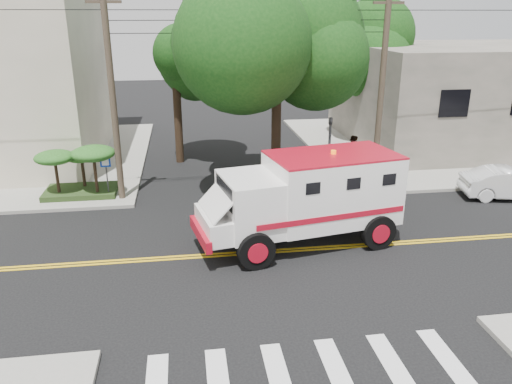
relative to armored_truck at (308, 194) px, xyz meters
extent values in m
plane|color=black|center=(-1.57, -0.58, -1.87)|extent=(100.00, 100.00, 0.00)
cube|color=gray|center=(11.93, 12.92, -1.80)|extent=(17.00, 17.00, 0.15)
cube|color=#5E5C51|center=(13.43, 13.42, 1.28)|extent=(14.00, 12.00, 6.00)
cylinder|color=#382D23|center=(-7.17, 5.42, 2.63)|extent=(0.28, 0.28, 9.00)
cylinder|color=#382D23|center=(4.73, 5.62, 2.63)|extent=(0.28, 0.28, 9.00)
cylinder|color=black|center=(-0.07, 5.92, 1.63)|extent=(0.44, 0.44, 7.00)
sphere|color=#0F360E|center=(-0.07, 5.92, 5.13)|extent=(5.32, 5.32, 5.32)
sphere|color=#0F360E|center=(1.07, 5.16, 5.70)|extent=(4.56, 4.56, 4.56)
cylinder|color=black|center=(-4.57, 11.42, 0.93)|extent=(0.44, 0.44, 5.60)
sphere|color=#0F360E|center=(-4.57, 11.42, 3.73)|extent=(3.92, 3.92, 3.92)
sphere|color=#0F360E|center=(-3.73, 10.86, 4.15)|extent=(3.36, 3.36, 3.36)
cylinder|color=black|center=(6.93, 15.42, 1.10)|extent=(0.44, 0.44, 5.95)
sphere|color=#0F360E|center=(6.93, 15.42, 4.08)|extent=(4.20, 4.20, 4.20)
sphere|color=#0F360E|center=(7.83, 14.82, 4.53)|extent=(3.60, 3.60, 3.60)
cylinder|color=#3F3F42|center=(2.23, 5.02, -0.07)|extent=(0.12, 0.12, 3.60)
imported|color=#3F3F42|center=(2.23, 5.02, 1.28)|extent=(0.15, 0.18, 0.90)
cylinder|color=#3F3F42|center=(-7.77, 5.62, -0.87)|extent=(0.06, 0.06, 2.00)
cube|color=#0C33A5|center=(-7.77, 5.56, -0.07)|extent=(0.45, 0.03, 0.45)
cube|color=#1E3314|center=(-9.07, 6.22, -1.60)|extent=(3.20, 2.00, 0.24)
cylinder|color=black|center=(-9.97, 5.92, -0.72)|extent=(0.14, 0.14, 1.52)
ellipsoid|color=#1E4915|center=(-9.97, 5.92, 0.13)|extent=(1.73, 1.73, 0.60)
cylinder|color=black|center=(-8.97, 6.62, -0.80)|extent=(0.14, 0.14, 1.36)
ellipsoid|color=#1E4915|center=(-8.97, 6.62, -0.04)|extent=(1.55, 1.55, 0.54)
cylinder|color=black|center=(-8.27, 5.72, -0.64)|extent=(0.14, 0.14, 1.68)
ellipsoid|color=#1E4915|center=(-8.27, 5.72, 0.30)|extent=(1.91, 1.91, 0.66)
cube|color=white|center=(0.92, 0.17, 0.14)|extent=(4.89, 3.43, 2.41)
cube|color=white|center=(-2.13, -0.40, -0.09)|extent=(2.27, 2.83, 1.95)
cube|color=black|center=(-3.01, -0.56, 0.43)|extent=(0.43, 1.93, 0.80)
cube|color=white|center=(-3.32, -0.62, -0.66)|extent=(1.44, 2.45, 0.80)
cube|color=#AB0D1F|center=(-3.88, -0.73, -0.95)|extent=(0.66, 2.47, 0.40)
cube|color=#AB0D1F|center=(0.92, 0.17, 1.38)|extent=(4.89, 3.43, 0.07)
cylinder|color=black|center=(-2.12, -1.71, -1.24)|extent=(1.31, 0.59, 1.26)
cylinder|color=black|center=(-2.59, 0.82, -1.24)|extent=(1.31, 0.59, 1.26)
cylinder|color=black|center=(2.40, -0.86, -1.24)|extent=(1.31, 0.59, 1.26)
cylinder|color=black|center=(1.93, 1.67, -1.24)|extent=(1.31, 0.59, 1.26)
imported|color=silver|center=(10.27, 3.22, -1.17)|extent=(4.49, 2.28, 1.41)
imported|color=gray|center=(3.93, 4.92, -0.77)|extent=(0.79, 0.61, 1.91)
imported|color=gray|center=(4.38, 7.94, -0.78)|extent=(1.14, 1.07, 1.88)
camera|label=1|loc=(-4.26, -16.27, 6.08)|focal=35.00mm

